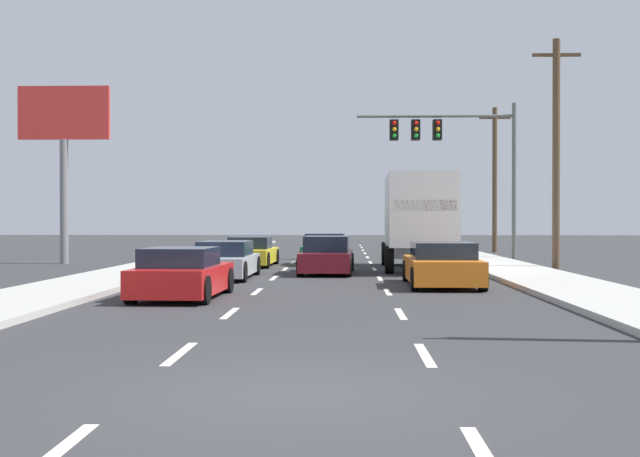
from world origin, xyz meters
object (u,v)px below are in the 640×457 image
car_orange (442,266)px  utility_pole_far (495,178)px  car_silver (225,261)px  box_truck (417,216)px  roadside_billboard (64,138)px  car_red (182,275)px  car_green (326,250)px  car_maroon (327,256)px  traffic_signal_mast (443,141)px  car_yellow (251,253)px  utility_pole_mid (556,151)px

car_orange → utility_pole_far: 25.75m
car_silver → utility_pole_far: (12.50, 21.85, 3.77)m
box_truck → roadside_billboard: 15.59m
car_red → car_green: size_ratio=0.90×
car_silver → car_maroon: bearing=37.1°
car_silver → car_red: (-0.03, -6.80, 0.01)m
traffic_signal_mast → car_yellow: bearing=-145.8°
traffic_signal_mast → car_green: bearing=-142.0°
car_orange → roadside_billboard: 19.32m
car_red → utility_pole_far: (12.53, 28.64, 3.77)m
box_truck → traffic_signal_mast: 9.04m
car_yellow → utility_pole_mid: size_ratio=0.51×
roadside_billboard → car_silver: bearing=-46.5°
car_red → box_truck: bearing=60.2°
car_silver → utility_pole_far: bearing=60.2°
car_orange → car_green: bearing=107.3°
car_green → car_silver: bearing=-109.5°
box_truck → roadside_billboard: roadside_billboard is taller
car_red → box_truck: (6.57, 11.47, 1.44)m
box_truck → car_orange: bearing=-89.7°
utility_pole_far → traffic_signal_mast: bearing=-114.0°
box_truck → utility_pole_far: utility_pole_far is taller
car_green → utility_pole_mid: 10.20m
car_green → utility_pole_far: 16.79m
car_yellow → car_green: size_ratio=0.96×
utility_pole_mid → car_green: bearing=157.9°
box_truck → utility_pole_far: bearing=70.9°
car_red → utility_pole_mid: 17.09m
car_red → roadside_billboard: 18.06m
car_maroon → box_truck: bearing=34.0°
car_green → utility_pole_far: size_ratio=0.55×
box_truck → utility_pole_mid: utility_pole_mid is taller
car_orange → traffic_signal_mast: (1.88, 15.67, 4.99)m
utility_pole_mid → car_red: bearing=-135.1°
box_truck → utility_pole_mid: size_ratio=0.96×
car_red → car_maroon: bearing=70.6°
utility_pole_far → car_silver: bearing=-119.8°
utility_pole_far → car_green: bearing=-125.4°
car_yellow → car_silver: bearing=-90.2°
car_yellow → car_red: bearing=-90.2°
car_yellow → car_orange: 11.90m
car_red → roadside_billboard: size_ratio=0.54×
car_silver → car_orange: size_ratio=0.97×
car_silver → car_orange: car_orange is taller
car_silver → car_red: car_red is taller
car_orange → traffic_signal_mast: traffic_signal_mast is taller
traffic_signal_mast → car_red: bearing=-113.5°
car_orange → car_maroon: bearing=122.2°
traffic_signal_mast → car_maroon: bearing=-117.0°
car_orange → utility_pole_mid: bearing=56.7°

